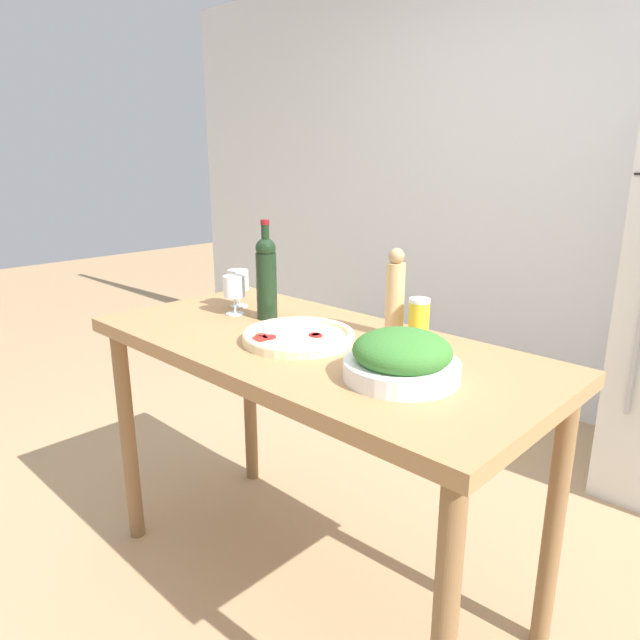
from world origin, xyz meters
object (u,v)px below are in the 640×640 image
Objects in this scene: wine_bottle at (266,276)px; salt_canister at (419,320)px; pepper_mill at (395,294)px; homemade_pizza at (298,336)px; salad_bowl at (402,358)px; wine_glass_far at (238,281)px; wine_glass_near at (234,289)px.

salt_canister is at bearing 15.03° from wine_bottle.
pepper_mill is 2.05× the size of salt_canister.
wine_bottle is at bearing 158.11° from homemade_pizza.
wine_bottle is at bearing -164.97° from salt_canister.
salad_bowl is at bearing -11.61° from wine_bottle.
pepper_mill reaches higher than wine_glass_far.
homemade_pizza is at bearing -8.90° from wine_glass_near.
wine_bottle reaches higher than salt_canister.
wine_glass_near is 0.41× the size of homemade_pizza.
wine_glass_near is at bearing 171.10° from homemade_pizza.
wine_glass_near reaches higher than salt_canister.
homemade_pizza is (0.47, -0.14, -0.08)m from wine_glass_far.
homemade_pizza is at bearing -136.70° from salt_canister.
wine_bottle is at bearing 168.39° from salad_bowl.
salad_bowl is (0.23, -0.28, -0.08)m from pepper_mill.
pepper_mill reaches higher than wine_glass_near.
wine_glass_near and wine_glass_far have the same top height.
wine_bottle reaches higher than pepper_mill.
wine_glass_far is at bearing 163.30° from homemade_pizza.
homemade_pizza is at bearing -21.89° from wine_bottle.
salt_canister is at bearing 43.30° from homemade_pizza.
wine_glass_near is 0.68m from salt_canister.
salt_canister is at bearing 116.78° from salad_bowl.
homemade_pizza is (0.27, -0.11, -0.13)m from wine_bottle.
salad_bowl reaches higher than homemade_pizza.
wine_glass_near reaches higher than salad_bowl.
wine_glass_near is 0.60m from pepper_mill.
wine_glass_far is at bearing 134.24° from wine_glass_near.
wine_glass_far is at bearing 168.92° from salad_bowl.
wine_glass_far is (-0.20, 0.03, -0.05)m from wine_bottle.
wine_bottle is 1.23× the size of pepper_mill.
pepper_mill is at bearing 129.68° from salad_bowl.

